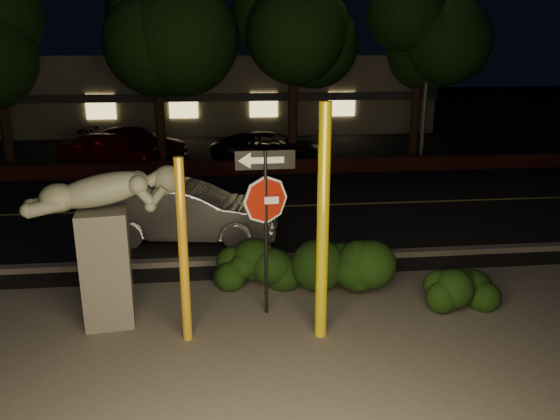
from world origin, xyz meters
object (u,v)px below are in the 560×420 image
object	(u,v)px
silver_sedan	(189,212)
parked_car_red	(110,149)
signpost	(266,201)
sculpture	(106,230)
yellow_pole_left	(183,253)
yellow_pole_right	(323,226)
streetlight	(427,20)
parked_car_dark	(270,149)
parked_car_darkred	(136,143)

from	to	relation	value
silver_sedan	parked_car_red	world-z (taller)	silver_sedan
signpost	sculpture	world-z (taller)	signpost
yellow_pole_left	signpost	xyz separation A→B (m)	(1.29, 0.73, 0.56)
yellow_pole_right	streetlight	distance (m)	14.87
sculpture	signpost	bearing A→B (deg)	-7.00
yellow_pole_right	sculpture	size ratio (longest dim) A/B	1.41
yellow_pole_left	sculpture	distance (m)	1.43
yellow_pole_right	streetlight	world-z (taller)	streetlight
parked_car_dark	yellow_pole_right	bearing A→B (deg)	-168.19
sculpture	parked_car_darkred	world-z (taller)	sculpture
yellow_pole_left	parked_car_dark	size ratio (longest dim) A/B	0.64
yellow_pole_left	streetlight	xyz separation A→B (m)	(8.35, 12.88, 3.90)
yellow_pole_left	signpost	world-z (taller)	yellow_pole_left
silver_sedan	parked_car_dark	size ratio (longest dim) A/B	0.91
yellow_pole_left	parked_car_darkred	bearing A→B (deg)	100.48
silver_sedan	parked_car_red	bearing A→B (deg)	29.94
streetlight	silver_sedan	bearing A→B (deg)	-152.84
yellow_pole_left	parked_car_dark	world-z (taller)	yellow_pole_left
signpost	sculpture	size ratio (longest dim) A/B	1.08
sculpture	streetlight	size ratio (longest dim) A/B	0.29
silver_sedan	parked_car_red	distance (m)	9.42
silver_sedan	parked_car_darkred	xyz separation A→B (m)	(-2.64, 10.49, -0.05)
streetlight	parked_car_darkred	bearing A→B (deg)	151.63
yellow_pole_right	sculpture	world-z (taller)	yellow_pole_right
signpost	parked_car_dark	size ratio (longest dim) A/B	0.62
sculpture	streetlight	distance (m)	15.93
signpost	silver_sedan	distance (m)	4.40
signpost	parked_car_red	world-z (taller)	signpost
silver_sedan	yellow_pole_right	bearing A→B (deg)	-146.25
parked_car_darkred	parked_car_dark	xyz separation A→B (m)	(5.35, -2.07, 0.00)
parked_car_red	parked_car_dark	xyz separation A→B (m)	(6.09, -0.37, -0.04)
yellow_pole_right	streetlight	xyz separation A→B (m)	(6.29, 13.00, 3.52)
sculpture	silver_sedan	bearing A→B (deg)	67.35
signpost	parked_car_dark	bearing A→B (deg)	82.17
parked_car_red	parked_car_dark	distance (m)	6.10
sculpture	parked_car_darkred	distance (m)	14.57
yellow_pole_right	parked_car_darkred	xyz separation A→B (m)	(-4.86, 15.29, -1.20)
parked_car_darkred	parked_car_dark	distance (m)	5.74
silver_sedan	parked_car_red	size ratio (longest dim) A/B	1.05
yellow_pole_left	streetlight	world-z (taller)	streetlight
yellow_pole_right	parked_car_red	size ratio (longest dim) A/B	0.93
streetlight	parked_car_dark	xyz separation A→B (m)	(-5.80, 0.22, -4.72)
yellow_pole_left	parked_car_dark	distance (m)	13.36
parked_car_darkred	yellow_pole_left	bearing A→B (deg)	-158.70
parked_car_darkred	silver_sedan	bearing A→B (deg)	-155.03
parked_car_red	streetlight	bearing A→B (deg)	-75.98
streetlight	parked_car_dark	bearing A→B (deg)	161.07
signpost	silver_sedan	bearing A→B (deg)	108.19
yellow_pole_right	signpost	distance (m)	1.17
parked_car_darkred	sculpture	bearing A→B (deg)	-162.97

